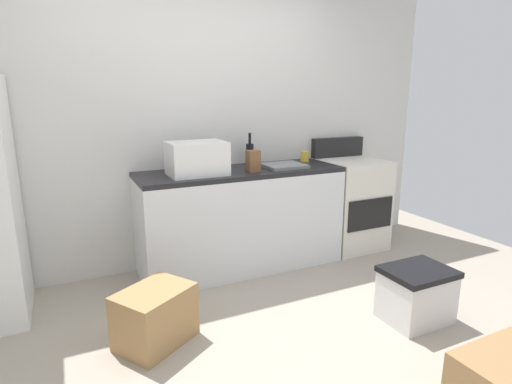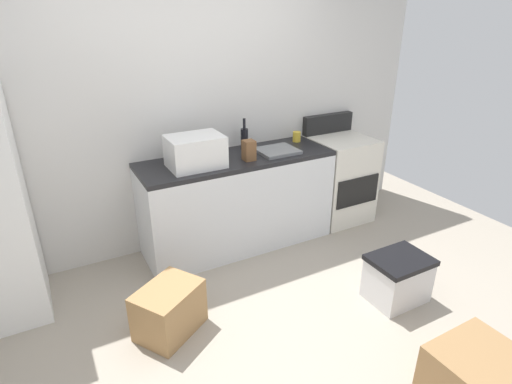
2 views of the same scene
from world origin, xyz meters
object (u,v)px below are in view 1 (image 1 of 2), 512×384
at_px(coffee_mug, 305,156).
at_px(knife_block, 253,161).
at_px(stove_oven, 350,202).
at_px(wine_bottle, 250,154).
at_px(microwave, 197,158).
at_px(storage_bin, 416,294).
at_px(cardboard_box_large, 155,316).

height_order(coffee_mug, knife_block, knife_block).
xyz_separation_m(stove_oven, wine_bottle, (-1.05, 0.16, 0.54)).
distance_m(stove_oven, wine_bottle, 1.20).
distance_m(microwave, storage_bin, 1.93).
bearing_deg(stove_oven, knife_block, -173.71).
relative_size(microwave, knife_block, 2.56).
distance_m(cardboard_box_large, storage_bin, 1.77).
xyz_separation_m(microwave, storage_bin, (1.14, -1.32, -0.84)).
xyz_separation_m(wine_bottle, cardboard_box_large, (-1.14, -1.04, -0.83)).
bearing_deg(storage_bin, knife_block, 117.98).
distance_m(stove_oven, microwave, 1.73).
relative_size(stove_oven, coffee_mug, 11.00).
bearing_deg(microwave, stove_oven, 2.14).
bearing_deg(wine_bottle, coffee_mug, -2.39).
height_order(cardboard_box_large, storage_bin, storage_bin).
bearing_deg(coffee_mug, knife_block, -158.67).
distance_m(stove_oven, cardboard_box_large, 2.38).
relative_size(knife_block, cardboard_box_large, 0.40).
xyz_separation_m(microwave, cardboard_box_large, (-0.56, -0.81, -0.85)).
relative_size(coffee_mug, knife_block, 0.56).
xyz_separation_m(wine_bottle, coffee_mug, (0.58, -0.02, -0.06)).
height_order(microwave, knife_block, microwave).
bearing_deg(wine_bottle, cardboard_box_large, -137.66).
relative_size(stove_oven, wine_bottle, 3.67).
height_order(microwave, wine_bottle, wine_bottle).
xyz_separation_m(cardboard_box_large, storage_bin, (1.70, -0.51, 0.01)).
bearing_deg(microwave, knife_block, -8.04).
height_order(wine_bottle, cardboard_box_large, wine_bottle).
distance_m(stove_oven, storage_bin, 1.49).
relative_size(stove_oven, cardboard_box_large, 2.41).
xyz_separation_m(wine_bottle, storage_bin, (0.56, -1.54, -0.82)).
height_order(stove_oven, knife_block, stove_oven).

